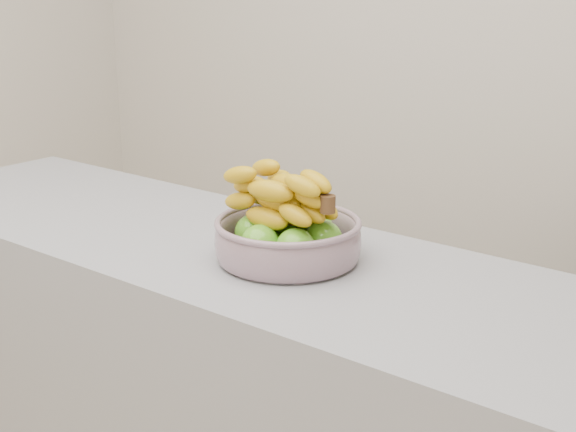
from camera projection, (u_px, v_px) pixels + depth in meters
name	position (u px, v px, depth m)	size (l,w,h in m)	color
counter	(212.00, 408.00, 2.00)	(2.00, 0.60, 0.90)	gray
fruit_bowl	(287.00, 233.00, 1.71)	(0.31, 0.31, 0.19)	#9FADBF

